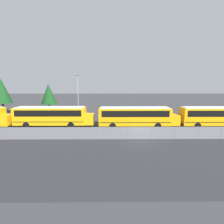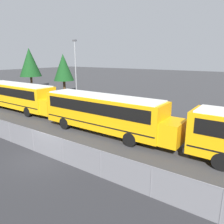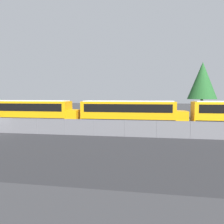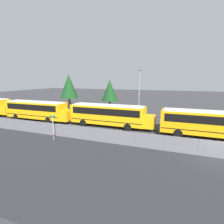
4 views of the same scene
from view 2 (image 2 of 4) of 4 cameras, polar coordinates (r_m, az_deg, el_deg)
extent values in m
plane|color=#38383A|center=(15.54, -16.39, -11.06)|extent=(200.00, 200.00, 0.00)
cube|color=#9EA0A5|center=(15.23, -16.60, -8.35)|extent=(105.44, 0.03, 1.59)
cube|color=slate|center=(15.22, -16.64, -8.36)|extent=(105.44, 0.01, 1.59)
cylinder|color=slate|center=(14.95, -16.81, -5.53)|extent=(105.44, 0.05, 0.05)
cylinder|color=slate|center=(18.83, -25.19, -4.77)|extent=(0.07, 0.07, 1.59)
cylinder|color=slate|center=(16.38, -19.89, -7.00)|extent=(0.07, 0.07, 1.59)
cylinder|color=slate|center=(14.15, -12.76, -9.88)|extent=(0.07, 0.07, 1.59)
cylinder|color=slate|center=(12.25, -3.00, -13.48)|extent=(0.07, 0.07, 1.59)
cylinder|color=slate|center=(10.88, 10.18, -17.58)|extent=(0.07, 0.07, 1.59)
cylinder|color=slate|center=(10.23, 26.73, -21.29)|extent=(0.07, 0.07, 1.59)
cube|color=#EDA80F|center=(29.16, -23.39, 3.99)|extent=(11.26, 2.53, 2.69)
cube|color=black|center=(29.07, -23.50, 5.14)|extent=(10.36, 2.57, 0.97)
cube|color=black|center=(29.28, -23.24, 2.55)|extent=(11.03, 2.56, 0.10)
cube|color=#EDA80F|center=(24.16, -15.39, 1.45)|extent=(1.35, 2.33, 1.62)
cube|color=silver|center=(28.97, -23.66, 6.71)|extent=(10.70, 2.28, 0.10)
cylinder|color=black|center=(27.19, -17.20, 0.97)|extent=(1.09, 0.28, 1.09)
cylinder|color=black|center=(25.91, -21.19, 0.00)|extent=(1.09, 0.28, 1.09)
cylinder|color=black|center=(32.93, -24.66, 2.53)|extent=(1.09, 0.28, 1.09)
cube|color=orange|center=(18.70, -2.64, -0.01)|extent=(11.26, 2.53, 2.69)
cube|color=black|center=(18.56, -2.66, 1.76)|extent=(10.36, 2.57, 0.97)
cube|color=black|center=(18.89, -2.61, -2.23)|extent=(11.03, 2.56, 0.10)
cube|color=orange|center=(15.92, 15.65, -5.13)|extent=(1.35, 2.33, 1.62)
cube|color=black|center=(22.83, -13.91, -0.89)|extent=(0.12, 2.53, 0.24)
cube|color=silver|center=(18.40, -2.69, 4.21)|extent=(10.70, 2.28, 0.10)
cylinder|color=black|center=(18.21, 8.39, -4.96)|extent=(1.09, 0.28, 1.09)
cylinder|color=black|center=(16.32, 4.67, -7.16)|extent=(1.09, 0.28, 1.09)
cylinder|color=black|center=(22.09, -7.91, -1.51)|extent=(1.09, 0.28, 1.09)
cylinder|color=black|center=(20.56, -12.28, -2.90)|extent=(1.09, 0.28, 1.09)
cube|color=black|center=(15.88, 19.55, -8.03)|extent=(0.12, 2.53, 0.24)
cylinder|color=black|center=(14.52, 26.64, -11.54)|extent=(1.09, 0.28, 1.09)
cylinder|color=gray|center=(30.55, -9.43, 9.77)|extent=(0.16, 0.16, 8.42)
cube|color=#47474C|center=(30.54, -9.77, 17.94)|extent=(0.60, 0.24, 0.20)
cylinder|color=#51381E|center=(48.61, -20.26, 7.22)|extent=(0.44, 0.44, 2.58)
cone|color=#144219|center=(48.34, -20.69, 12.04)|extent=(4.32, 4.32, 5.62)
cylinder|color=#51381E|center=(39.25, -12.31, 6.23)|extent=(0.44, 0.44, 2.49)
cone|color=#144219|center=(38.94, -12.58, 11.31)|extent=(3.45, 3.45, 4.48)
camera|label=1|loc=(19.90, -95.78, 0.33)|focal=28.00mm
camera|label=3|loc=(13.23, -163.71, -25.05)|focal=35.00mm
camera|label=4|loc=(17.36, -85.88, 3.03)|focal=28.00mm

